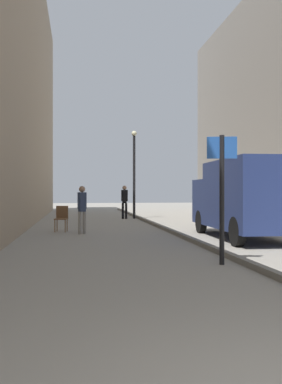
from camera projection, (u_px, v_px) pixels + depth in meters
ground_plane at (129, 235)px, 14.19m from camera, size 80.00×80.00×0.00m
kerb_strip at (175, 233)px, 14.42m from camera, size 0.16×40.00×0.12m
pedestrian_main_foreground at (82, 206)px, 14.57m from camera, size 0.31×0.25×1.66m
pedestrian_mid_block at (125, 200)px, 22.71m from camera, size 0.35×0.23×1.79m
delivery_van at (245, 197)px, 13.18m from camera, size 2.15×5.40×2.41m
street_sign_post at (222, 188)px, 8.50m from camera, size 0.59×0.16×2.60m
lamp_post at (134, 168)px, 22.98m from camera, size 0.28×0.28×4.76m
cafe_chair_near_window at (62, 217)px, 15.47m from camera, size 0.51×0.51×0.94m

